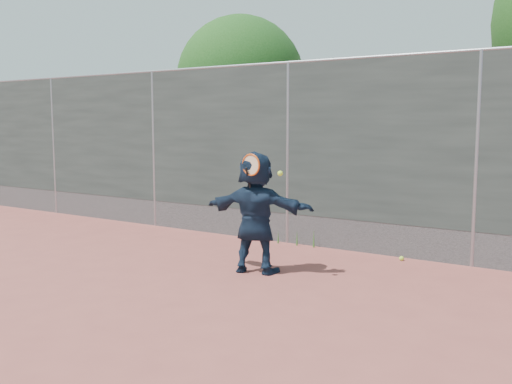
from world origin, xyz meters
The scene contains 7 objects.
ground centered at (0.00, 0.00, 0.00)m, with size 80.00×80.00×0.00m, color #9E4C42.
player centered at (0.60, 1.59, 0.82)m, with size 1.53×0.49×1.65m, color #16273D.
ball_ground centered at (2.05, 3.29, 0.03)m, with size 0.07×0.07×0.07m, color #C3F636.
fence centered at (0.00, 3.50, 1.58)m, with size 20.00×0.06×3.03m.
swing_action centered at (0.69, 1.39, 1.45)m, with size 0.61×0.13×0.51m.
tree_left centered at (-2.85, 6.55, 2.94)m, with size 3.15×3.00×4.53m.
weed_clump centered at (0.29, 3.38, 0.13)m, with size 0.68×0.07×0.30m.
Camera 1 is at (4.70, -4.78, 2.01)m, focal length 40.00 mm.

